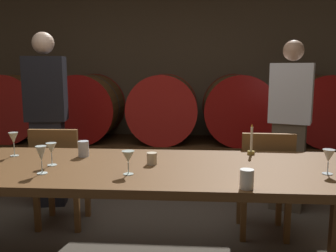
{
  "coord_description": "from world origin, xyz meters",
  "views": [
    {
      "loc": [
        0.39,
        -2.2,
        1.37
      ],
      "look_at": [
        0.22,
        0.4,
        0.95
      ],
      "focal_mm": 39.07,
      "sensor_mm": 36.0,
      "label": 1
    }
  ],
  "objects_px": {
    "wine_glass_right": "(128,157)",
    "wine_barrel_far_left": "(18,107)",
    "wine_barrel_center": "(164,108)",
    "chair_right": "(265,179)",
    "wine_glass_left": "(13,139)",
    "candle_center": "(251,146)",
    "wine_barrel_far_right": "(319,109)",
    "wine_glass_far_right": "(329,157)",
    "cup_far_left": "(83,149)",
    "guest_right": "(290,126)",
    "cup_center_right": "(247,179)",
    "wine_glass_center_right": "(41,154)",
    "wine_barrel_right": "(237,109)",
    "dining_table": "(147,175)",
    "guest_left": "(47,119)",
    "chair_left": "(59,173)",
    "wine_barrel_left": "(87,108)",
    "wine_glass_center_left": "(51,149)",
    "cup_center_left": "(152,159)"
  },
  "relations": [
    {
      "from": "wine_glass_center_right",
      "to": "wine_glass_left",
      "type": "bearing_deg",
      "value": 132.21
    },
    {
      "from": "wine_barrel_center",
      "to": "cup_far_left",
      "type": "distance_m",
      "value": 2.33
    },
    {
      "from": "wine_barrel_far_right",
      "to": "wine_glass_left",
      "type": "height_order",
      "value": "wine_barrel_far_right"
    },
    {
      "from": "guest_right",
      "to": "cup_center_left",
      "type": "relative_size",
      "value": 21.37
    },
    {
      "from": "cup_center_left",
      "to": "cup_center_right",
      "type": "xyz_separation_m",
      "value": [
        0.54,
        -0.44,
        0.01
      ]
    },
    {
      "from": "wine_barrel_right",
      "to": "cup_center_right",
      "type": "bearing_deg",
      "value": -95.73
    },
    {
      "from": "wine_barrel_center",
      "to": "wine_glass_center_left",
      "type": "height_order",
      "value": "wine_barrel_center"
    },
    {
      "from": "wine_barrel_center",
      "to": "guest_right",
      "type": "relative_size",
      "value": 0.54
    },
    {
      "from": "wine_barrel_center",
      "to": "wine_barrel_right",
      "type": "height_order",
      "value": "same"
    },
    {
      "from": "cup_far_left",
      "to": "cup_center_left",
      "type": "distance_m",
      "value": 0.53
    },
    {
      "from": "wine_glass_right",
      "to": "wine_glass_center_right",
      "type": "bearing_deg",
      "value": -177.98
    },
    {
      "from": "wine_barrel_center",
      "to": "wine_barrel_far_right",
      "type": "distance_m",
      "value": 1.98
    },
    {
      "from": "candle_center",
      "to": "cup_center_right",
      "type": "distance_m",
      "value": 0.77
    },
    {
      "from": "dining_table",
      "to": "cup_far_left",
      "type": "bearing_deg",
      "value": 155.1
    },
    {
      "from": "chair_left",
      "to": "wine_glass_left",
      "type": "xyz_separation_m",
      "value": [
        -0.11,
        -0.53,
        0.39
      ]
    },
    {
      "from": "wine_barrel_far_right",
      "to": "cup_far_left",
      "type": "relative_size",
      "value": 8.07
    },
    {
      "from": "wine_glass_far_right",
      "to": "cup_far_left",
      "type": "height_order",
      "value": "wine_glass_far_right"
    },
    {
      "from": "wine_barrel_far_left",
      "to": "wine_barrel_center",
      "type": "relative_size",
      "value": 1.0
    },
    {
      "from": "dining_table",
      "to": "wine_glass_left",
      "type": "height_order",
      "value": "wine_glass_left"
    },
    {
      "from": "chair_right",
      "to": "guest_left",
      "type": "distance_m",
      "value": 2.14
    },
    {
      "from": "wine_barrel_right",
      "to": "wine_glass_center_right",
      "type": "distance_m",
      "value": 3.09
    },
    {
      "from": "wine_barrel_far_left",
      "to": "wine_glass_left",
      "type": "xyz_separation_m",
      "value": [
        1.11,
        -2.32,
        0.03
      ]
    },
    {
      "from": "wine_barrel_center",
      "to": "dining_table",
      "type": "distance_m",
      "value": 2.53
    },
    {
      "from": "wine_glass_left",
      "to": "wine_glass_center_right",
      "type": "bearing_deg",
      "value": -47.79
    },
    {
      "from": "wine_glass_far_right",
      "to": "wine_glass_center_right",
      "type": "bearing_deg",
      "value": -176.39
    },
    {
      "from": "wine_glass_center_right",
      "to": "cup_center_left",
      "type": "bearing_deg",
      "value": 22.12
    },
    {
      "from": "chair_left",
      "to": "cup_center_right",
      "type": "distance_m",
      "value": 1.83
    },
    {
      "from": "wine_glass_center_right",
      "to": "wine_glass_far_right",
      "type": "height_order",
      "value": "wine_glass_center_right"
    },
    {
      "from": "wine_barrel_center",
      "to": "chair_right",
      "type": "height_order",
      "value": "wine_barrel_center"
    },
    {
      "from": "wine_glass_left",
      "to": "wine_glass_center_right",
      "type": "height_order",
      "value": "wine_glass_left"
    },
    {
      "from": "wine_barrel_far_right",
      "to": "wine_glass_left",
      "type": "distance_m",
      "value": 3.67
    },
    {
      "from": "dining_table",
      "to": "chair_right",
      "type": "relative_size",
      "value": 3.24
    },
    {
      "from": "wine_glass_left",
      "to": "candle_center",
      "type": "bearing_deg",
      "value": 5.54
    },
    {
      "from": "wine_glass_center_right",
      "to": "wine_glass_right",
      "type": "height_order",
      "value": "wine_glass_center_right"
    },
    {
      "from": "guest_left",
      "to": "guest_right",
      "type": "bearing_deg",
      "value": 171.65
    },
    {
      "from": "chair_right",
      "to": "cup_far_left",
      "type": "xyz_separation_m",
      "value": [
        -1.34,
        -0.44,
        0.33
      ]
    },
    {
      "from": "wine_glass_left",
      "to": "cup_far_left",
      "type": "bearing_deg",
      "value": 2.38
    },
    {
      "from": "cup_center_left",
      "to": "dining_table",
      "type": "bearing_deg",
      "value": -127.24
    },
    {
      "from": "wine_barrel_left",
      "to": "wine_glass_center_left",
      "type": "relative_size",
      "value": 6.08
    },
    {
      "from": "guest_right",
      "to": "wine_barrel_far_left",
      "type": "bearing_deg",
      "value": 0.23
    },
    {
      "from": "chair_right",
      "to": "wine_glass_left",
      "type": "bearing_deg",
      "value": 16.03
    },
    {
      "from": "cup_center_right",
      "to": "candle_center",
      "type": "bearing_deg",
      "value": 79.58
    },
    {
      "from": "wine_glass_center_left",
      "to": "chair_left",
      "type": "bearing_deg",
      "value": 108.11
    },
    {
      "from": "wine_glass_right",
      "to": "cup_center_right",
      "type": "bearing_deg",
      "value": -17.86
    },
    {
      "from": "wine_barrel_right",
      "to": "wine_glass_left",
      "type": "height_order",
      "value": "wine_barrel_right"
    },
    {
      "from": "wine_glass_far_right",
      "to": "cup_center_right",
      "type": "relative_size",
      "value": 1.45
    },
    {
      "from": "wine_glass_right",
      "to": "wine_barrel_far_left",
      "type": "bearing_deg",
      "value": 126.14
    },
    {
      "from": "guest_left",
      "to": "cup_center_right",
      "type": "height_order",
      "value": "guest_left"
    },
    {
      "from": "wine_glass_far_right",
      "to": "cup_far_left",
      "type": "bearing_deg",
      "value": 168.12
    },
    {
      "from": "wine_glass_far_right",
      "to": "cup_center_right",
      "type": "xyz_separation_m",
      "value": [
        -0.51,
        -0.29,
        -0.05
      ]
    }
  ]
}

